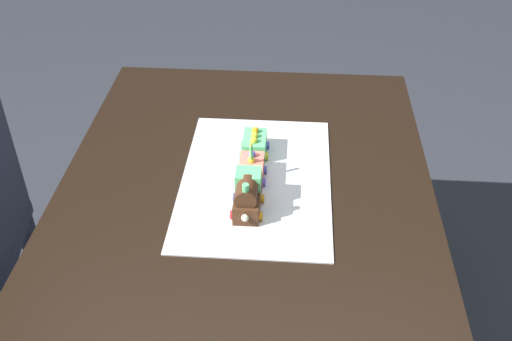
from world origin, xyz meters
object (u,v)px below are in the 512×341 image
cake_locomotive (247,195)px  cake_car_caboose_mint_green (255,145)px  dining_table (244,227)px  birthday_candle (251,150)px  cake_car_tanker_coral (251,170)px

cake_locomotive → cake_car_caboose_mint_green: 0.25m
cake_locomotive → dining_table: bearing=14.4°
dining_table → cake_locomotive: 0.17m
cake_car_caboose_mint_green → birthday_candle: birthday_candle is taller
cake_car_tanker_coral → cake_car_caboose_mint_green: (0.12, 0.00, 0.00)m
cake_car_caboose_mint_green → dining_table: bearing=175.7°
cake_car_caboose_mint_green → birthday_candle: bearing=180.0°
cake_locomotive → birthday_candle: size_ratio=2.64×
cake_car_tanker_coral → birthday_candle: birthday_candle is taller
cake_car_tanker_coral → cake_car_caboose_mint_green: bearing=0.0°
cake_car_tanker_coral → cake_locomotive: bearing=180.0°
dining_table → cake_car_caboose_mint_green: size_ratio=14.00×
cake_locomotive → cake_car_caboose_mint_green: bearing=-0.0°
cake_locomotive → cake_car_tanker_coral: bearing=-0.0°
cake_car_tanker_coral → birthday_candle: size_ratio=1.89×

